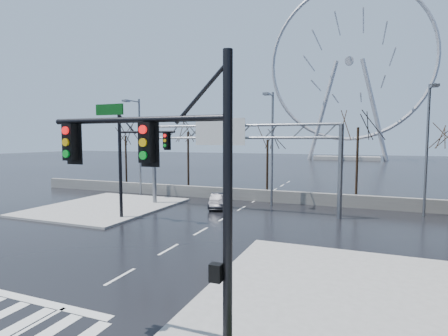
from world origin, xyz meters
The scene contains 16 objects.
ground centered at (0.00, 0.00, 0.00)m, with size 260.00×260.00×0.00m, color black.
sidewalk_right_ext centered at (10.00, 2.00, 0.07)m, with size 12.00×10.00×0.15m, color gray.
sidewalk_far centered at (-11.00, 12.00, 0.07)m, with size 10.00×12.00×0.15m, color gray.
barrier_wall centered at (0.00, 20.00, 0.55)m, with size 52.00×0.50×1.10m, color slate.
signal_mast_near centered at (5.14, -4.04, 4.87)m, with size 5.52×0.41×8.00m.
signal_mast_far centered at (-5.87, 8.96, 4.83)m, with size 4.72×0.41×8.00m.
sign_gantry centered at (-0.38, 14.96, 5.18)m, with size 16.36×0.40×7.60m.
streetlight_left centered at (-12.00, 18.16, 5.89)m, with size 0.50×2.55×10.00m.
streetlight_mid centered at (2.00, 18.16, 5.89)m, with size 0.50×2.55×10.00m.
streetlight_right centered at (14.00, 18.16, 5.89)m, with size 0.50×2.55×10.00m.
tree_far_left centered at (-18.00, 24.00, 5.57)m, with size 3.50×3.50×7.00m.
tree_left centered at (-9.00, 23.50, 5.98)m, with size 3.75×3.75×7.50m.
tree_center centered at (0.00, 24.50, 5.17)m, with size 3.25×3.25×6.50m.
tree_right centered at (9.00, 23.50, 6.22)m, with size 3.90×3.90×7.80m.
ferris_wheel centered at (5.00, 95.00, 26.13)m, with size 45.00×6.00×50.91m.
car centered at (-1.90, 15.44, 0.62)m, with size 1.31×3.76×1.24m, color black.
Camera 1 is at (9.54, -11.84, 5.88)m, focal length 28.00 mm.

